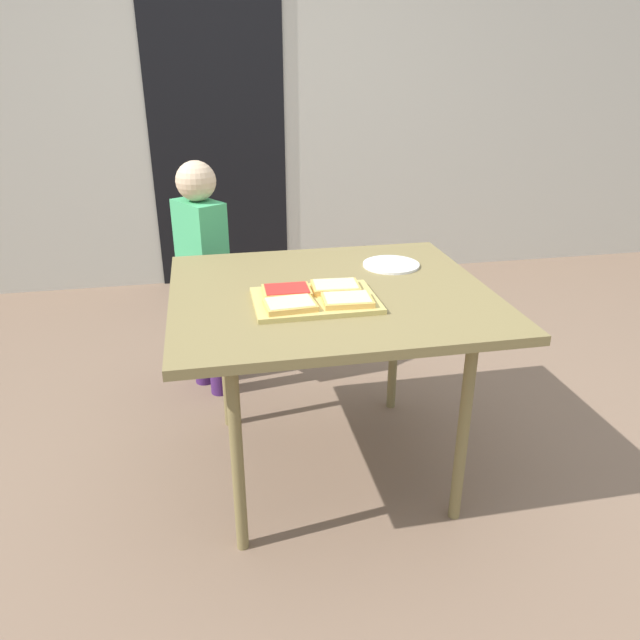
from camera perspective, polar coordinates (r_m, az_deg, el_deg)
ground_plane at (r=2.47m, az=0.88°, el=-13.59°), size 16.00×16.00×0.00m
house_wall_back at (r=4.35m, az=-6.04°, el=20.18°), size 8.00×0.20×2.48m
house_door at (r=4.25m, az=-9.68°, el=16.65°), size 0.90×0.02×2.00m
dining_table at (r=2.13m, az=1.00°, el=1.40°), size 1.11×1.00×0.75m
cutting_board at (r=1.99m, az=-0.46°, el=1.88°), size 0.41×0.29×0.02m
pizza_slice_far_left at (r=2.02m, az=-3.20°, el=2.78°), size 0.16×0.12×0.02m
pizza_slice_near_right at (r=1.95m, az=2.62°, el=1.94°), size 0.17×0.13×0.02m
pizza_slice_near_left at (r=1.91m, az=-2.87°, el=1.48°), size 0.17×0.13×0.02m
pizza_slice_far_right at (r=2.06m, az=1.49°, el=3.21°), size 0.17×0.13×0.02m
plate_white_right at (r=2.37m, az=6.79°, el=5.25°), size 0.22×0.22×0.01m
child_left at (r=2.78m, az=-11.11°, el=5.22°), size 0.24×0.28×1.10m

